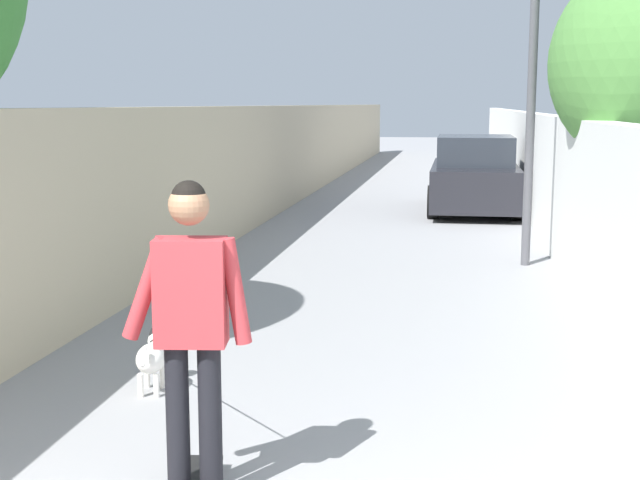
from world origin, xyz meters
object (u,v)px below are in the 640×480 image
object	(u,v)px
person_skateboarder	(191,310)
dog	(152,357)
car_near	(474,177)
lamp_post	(533,63)

from	to	relation	value
person_skateboarder	dog	xyz separation A→B (m)	(1.69, 0.87, -0.81)
person_skateboarder	dog	bearing A→B (deg)	27.13
car_near	lamp_post	bearing A→B (deg)	-174.20
person_skateboarder	car_near	world-z (taller)	person_skateboarder
person_skateboarder	car_near	xyz separation A→B (m)	(13.40, -1.75, -0.37)
person_skateboarder	car_near	distance (m)	13.52
car_near	dog	bearing A→B (deg)	167.39
lamp_post	person_skateboarder	size ratio (longest dim) A/B	2.30
lamp_post	dog	world-z (taller)	lamp_post
lamp_post	person_skateboarder	bearing A→B (deg)	162.58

